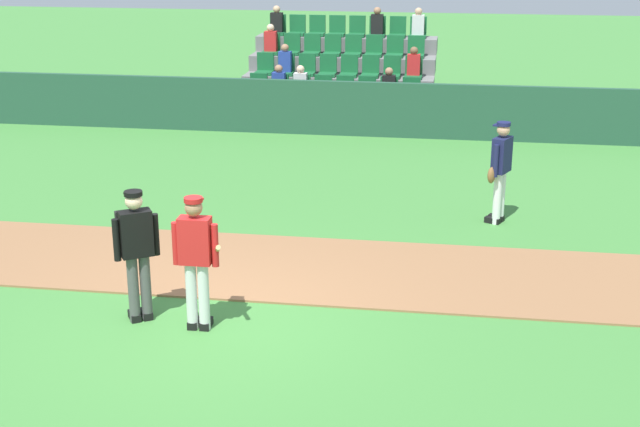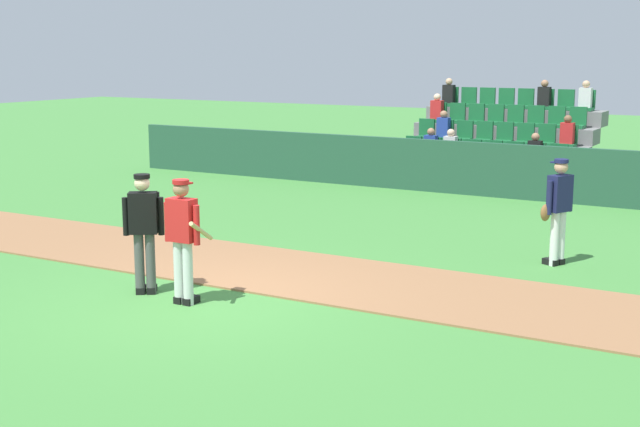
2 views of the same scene
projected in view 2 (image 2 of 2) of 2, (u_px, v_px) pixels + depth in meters
The scene contains 7 objects.
ground_plane at pixel (199, 300), 12.50m from camera, with size 80.00×80.00×0.00m, color #42843A.
infield_dirt_path at pixel (274, 270), 14.16m from camera, with size 28.00×2.64×0.03m, color #936642.
dugout_fence at pixel (467, 168), 21.45m from camera, with size 20.00×0.16×1.30m, color #234C38.
stadium_bleachers at pixel (498, 154), 23.39m from camera, with size 5.00×3.80×2.70m.
batter_red_jersey at pixel (183, 236), 12.12m from camera, with size 0.69×0.78×1.76m.
umpire_home_plate at pixel (144, 226), 12.65m from camera, with size 0.53×0.46×1.76m.
runner_navy_jersey at pixel (558, 208), 14.35m from camera, with size 0.44×0.61×1.76m.
Camera 2 is at (7.51, -9.59, 3.51)m, focal length 49.40 mm.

